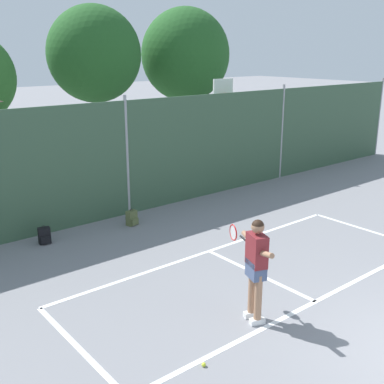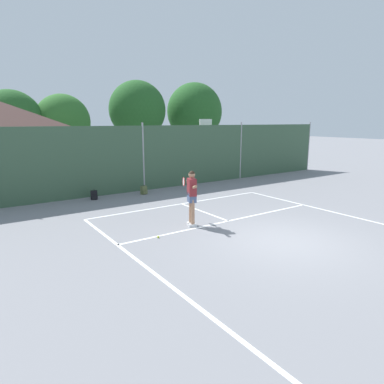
{
  "view_description": "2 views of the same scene",
  "coord_description": "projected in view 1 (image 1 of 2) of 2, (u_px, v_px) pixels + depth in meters",
  "views": [
    {
      "loc": [
        -6.85,
        -2.28,
        4.51
      ],
      "look_at": [
        0.82,
        7.14,
        0.92
      ],
      "focal_mm": 44.9,
      "sensor_mm": 36.0,
      "label": 1
    },
    {
      "loc": [
        -7.43,
        -6.1,
        3.43
      ],
      "look_at": [
        -0.49,
        4.01,
        0.83
      ],
      "focal_mm": 31.4,
      "sensor_mm": 36.0,
      "label": 2
    }
  ],
  "objects": [
    {
      "name": "tennis_player",
      "position": [
        256.0,
        261.0,
        8.04
      ],
      "size": [
        0.46,
        1.4,
        1.85
      ],
      "color": "silver",
      "rests_on": "ground"
    },
    {
      "name": "basketball_hoop",
      "position": [
        222.0,
        114.0,
        17.25
      ],
      "size": [
        0.9,
        0.67,
        3.55
      ],
      "color": "#9E9EA3",
      "rests_on": "ground"
    },
    {
      "name": "chainlink_fence",
      "position": [
        127.0,
        159.0,
        13.35
      ],
      "size": [
        26.09,
        0.09,
        3.36
      ],
      "color": "#38563D",
      "rests_on": "ground"
    },
    {
      "name": "tennis_ball",
      "position": [
        204.0,
        365.0,
        7.11
      ],
      "size": [
        0.07,
        0.07,
        0.07
      ],
      "primitive_type": "sphere",
      "color": "#CCE033",
      "rests_on": "ground"
    },
    {
      "name": "backpack_black",
      "position": [
        45.0,
        236.0,
        11.61
      ],
      "size": [
        0.31,
        0.28,
        0.46
      ],
      "color": "black",
      "rests_on": "ground"
    },
    {
      "name": "treeline_backdrop",
      "position": [
        5.0,
        61.0,
        20.77
      ],
      "size": [
        27.49,
        4.61,
        6.83
      ],
      "color": "brown",
      "rests_on": "ground"
    },
    {
      "name": "backpack_olive",
      "position": [
        132.0,
        218.0,
        12.84
      ],
      "size": [
        0.31,
        0.29,
        0.46
      ],
      "color": "#566038",
      "rests_on": "ground"
    }
  ]
}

